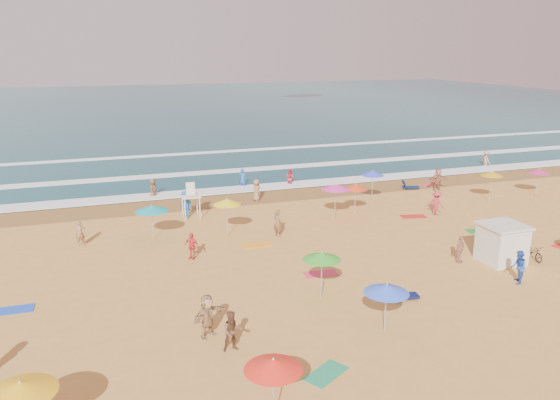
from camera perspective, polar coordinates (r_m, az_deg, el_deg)
name	(u,v)px	position (r m, az deg, el deg)	size (l,w,h in m)	color
ground	(343,248)	(31.94, 6.55, -5.05)	(220.00, 220.00, 0.00)	gold
ocean	(162,107)	(112.26, -12.25, 9.47)	(220.00, 140.00, 0.18)	#0C4756
wet_sand	(275,195)	(43.01, -0.54, 0.48)	(220.00, 220.00, 0.00)	olive
surf_foam	(245,171)	(51.19, -3.65, 3.01)	(200.00, 18.70, 0.05)	white
cabana	(502,244)	(31.86, 22.17, -4.28)	(2.00, 2.00, 2.00)	silver
cabana_roof	(504,225)	(31.54, 22.36, -2.47)	(2.20, 2.20, 0.12)	silver
bicycle	(533,252)	(33.08, 24.91, -4.95)	(0.55, 1.59, 0.83)	black
lifeguard_stand	(191,203)	(37.56, -9.28, -0.31)	(1.20, 1.20, 2.10)	white
beach_umbrellas	(398,213)	(31.79, 12.26, -1.38)	(46.41, 22.86, 0.81)	yellow
loungers	(499,251)	(33.30, 21.93, -4.94)	(54.39, 25.31, 0.34)	#0E1247
towels	(375,265)	(29.74, 9.87, -6.74)	(38.83, 26.25, 0.03)	#CE1952
beachgoers	(323,211)	(36.26, 4.49, -1.13)	(41.44, 25.77, 2.11)	tan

